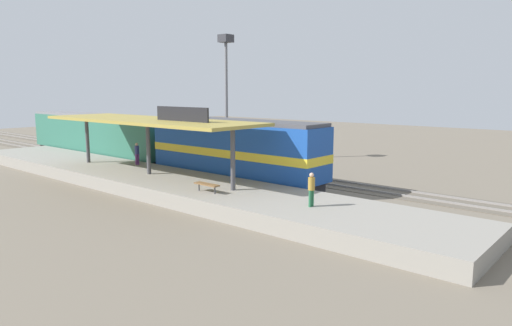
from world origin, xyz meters
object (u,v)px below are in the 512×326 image
light_mast (226,71)px  person_waiting (311,188)px  locomotive (234,150)px  freight_car (181,140)px  passenger_carriage_single (98,136)px  person_walking (137,153)px  platform_bench (207,185)px

light_mast → person_waiting: size_ratio=6.84×
locomotive → freight_car: bearing=67.8°
locomotive → passenger_carriage_single: 18.00m
person_waiting → person_walking: 17.73m
light_mast → person_walking: light_mast is taller
locomotive → person_walking: size_ratio=8.44×
passenger_carriage_single → freight_car: passenger_carriage_single is taller
platform_bench → person_waiting: size_ratio=0.99×
locomotive → freight_car: (4.60, 11.25, -0.44)m
person_walking → light_mast: bearing=3.1°
platform_bench → freight_car: size_ratio=0.14×
passenger_carriage_single → person_waiting: 28.23m
platform_bench → light_mast: 19.52m
freight_car → person_waiting: freight_car is taller
passenger_carriage_single → person_waiting: (-4.85, -27.81, -0.46)m
light_mast → person_walking: (-10.56, -0.58, -6.54)m
freight_car → light_mast: (3.20, -2.88, 6.43)m
passenger_carriage_single → person_waiting: bearing=-99.9°
light_mast → locomotive: bearing=-133.0°
locomotive → person_walking: bearing=109.5°
light_mast → passenger_carriage_single: bearing=129.0°
platform_bench → light_mast: light_mast is taller
platform_bench → person_walking: person_walking is taller
freight_car → locomotive: bearing=-112.2°
locomotive → person_waiting: 10.96m
locomotive → freight_car: locomotive is taller
passenger_carriage_single → freight_car: size_ratio=1.67×
freight_car → person_waiting: 23.09m
light_mast → person_waiting: light_mast is taller
platform_bench → passenger_carriage_single: size_ratio=0.08×
platform_bench → light_mast: (13.80, 11.86, 7.05)m
freight_car → passenger_carriage_single: bearing=124.3°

